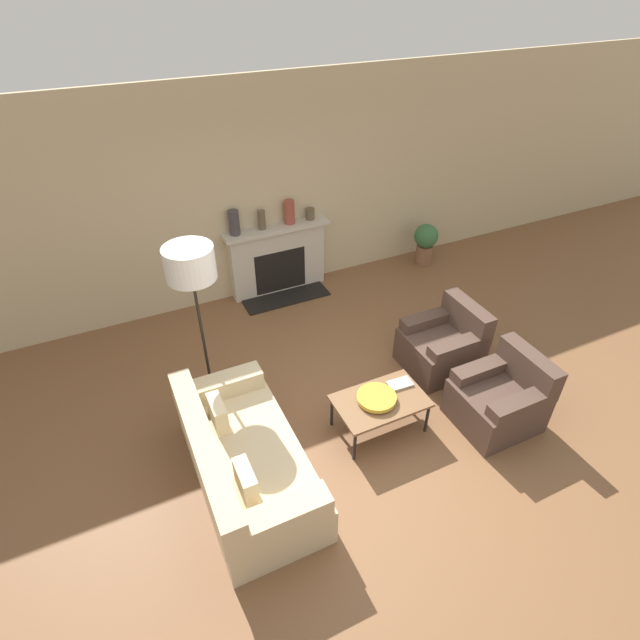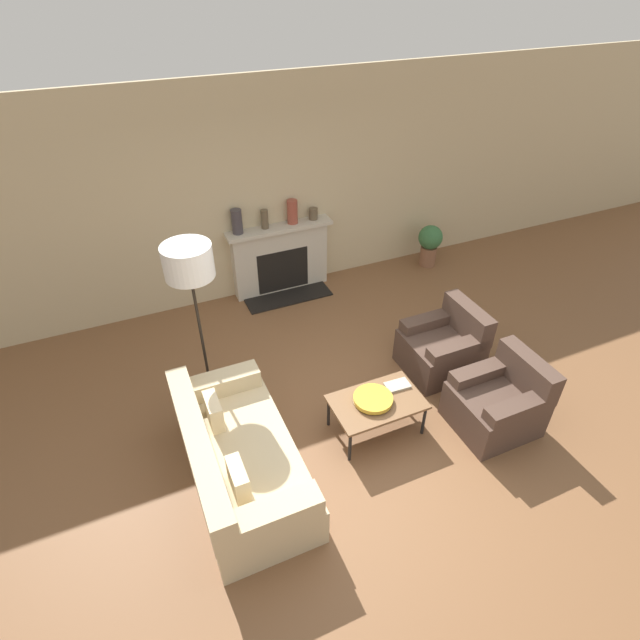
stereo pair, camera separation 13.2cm
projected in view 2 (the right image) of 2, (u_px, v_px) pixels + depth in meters
ground_plane at (360, 438)px, 5.10m from camera, size 18.00×18.00×0.00m
wall_back at (256, 194)px, 6.53m from camera, size 18.00×0.06×2.90m
fireplace at (281, 259)px, 7.07m from camera, size 1.48×0.59×1.01m
couch at (237, 459)px, 4.52m from camera, size 0.92×1.81×0.77m
armchair_near at (499, 402)px, 5.08m from camera, size 0.81×0.73×0.80m
armchair_far at (443, 347)px, 5.79m from camera, size 0.81×0.73×0.80m
coffee_table at (377, 403)px, 4.97m from camera, size 0.91×0.57×0.41m
bowl at (373, 399)px, 4.93m from camera, size 0.40×0.40×0.06m
book at (397, 385)px, 5.12m from camera, size 0.26×0.17×0.02m
floor_lamp at (189, 269)px, 4.61m from camera, size 0.47×0.47×1.88m
mantel_vase_left at (237, 222)px, 6.49m from camera, size 0.14×0.14×0.33m
mantel_vase_center_left at (265, 219)px, 6.64m from camera, size 0.10×0.10×0.26m
mantel_vase_center_right at (292, 212)px, 6.74m from camera, size 0.14×0.14×0.33m
mantel_vase_right at (313, 214)px, 6.89m from camera, size 0.12×0.12×0.16m
potted_plant at (430, 242)px, 7.70m from camera, size 0.37×0.37×0.66m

